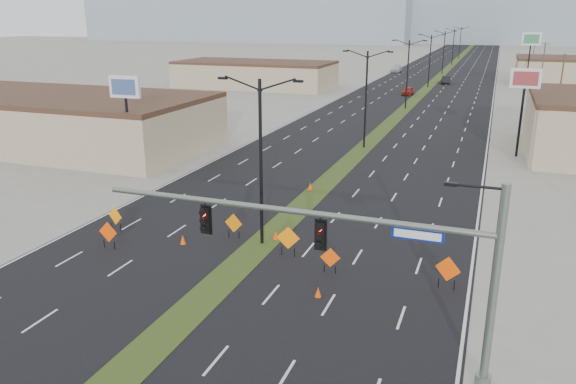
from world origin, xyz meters
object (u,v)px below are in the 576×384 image
(streetlight_0, at_px, (261,158))
(cone_1, at_px, (318,292))
(construction_sign_2, at_px, (234,224))
(construction_sign_5, at_px, (448,270))
(car_far, at_px, (396,69))
(cone_2, at_px, (276,235))
(construction_sign_0, at_px, (115,217))
(pole_sign_west, at_px, (125,95))
(streetlight_4, at_px, (444,51))
(construction_sign_3, at_px, (288,239))
(construction_sign_1, at_px, (108,233))
(streetlight_1, at_px, (366,97))
(construction_sign_4, at_px, (330,259))
(pole_sign_east_far, at_px, (531,43))
(signal_mast, at_px, (367,253))
(car_mid, at_px, (446,80))
(cone_3, at_px, (310,186))
(streetlight_2, at_px, (408,72))
(cone_0, at_px, (183,240))
(streetlight_3, at_px, (430,59))
(car_left, at_px, (408,91))
(pole_sign_east_near, at_px, (525,86))
(streetlight_5, at_px, (453,45))
(streetlight_6, at_px, (460,41))

(streetlight_0, relative_size, cone_1, 18.05)
(construction_sign_2, xyz_separation_m, construction_sign_5, (13.18, -2.50, 0.11))
(car_far, relative_size, cone_2, 9.08)
(construction_sign_2, distance_m, construction_sign_5, 13.42)
(streetlight_0, bearing_deg, construction_sign_0, -172.93)
(cone_1, xyz_separation_m, pole_sign_west, (-22.29, 16.19, 6.66))
(streetlight_4, height_order, construction_sign_3, streetlight_4)
(streetlight_4, relative_size, construction_sign_1, 5.94)
(streetlight_0, xyz_separation_m, streetlight_1, (0.00, 28.00, 0.00))
(construction_sign_0, xyz_separation_m, construction_sign_2, (7.79, 1.42, 0.02))
(car_far, distance_m, pole_sign_west, 103.09)
(streetlight_1, height_order, pole_sign_west, streetlight_1)
(construction_sign_4, height_order, pole_sign_east_far, pole_sign_east_far)
(signal_mast, distance_m, pole_sign_east_far, 95.65)
(signal_mast, xyz_separation_m, cone_1, (-3.28, 4.61, -4.51))
(car_mid, xyz_separation_m, cone_3, (-3.26, -80.49, -0.41))
(construction_sign_3, relative_size, cone_3, 2.73)
(streetlight_2, height_order, streetlight_4, same)
(streetlight_2, distance_m, construction_sign_3, 57.41)
(construction_sign_2, height_order, cone_0, construction_sign_2)
(construction_sign_4, xyz_separation_m, cone_1, (0.21, -2.85, -0.57))
(streetlight_2, xyz_separation_m, pole_sign_east_far, (17.70, 29.13, 3.24))
(construction_sign_3, xyz_separation_m, pole_sign_west, (-19.17, 12.00, 5.86))
(streetlight_3, distance_m, construction_sign_4, 86.81)
(car_far, xyz_separation_m, pole_sign_east_far, (28.93, -28.41, 7.85))
(car_left, relative_size, pole_sign_west, 0.48)
(streetlight_2, height_order, car_mid, streetlight_2)
(pole_sign_west, bearing_deg, pole_sign_east_far, 61.41)
(construction_sign_3, height_order, cone_1, construction_sign_3)
(streetlight_4, bearing_deg, signal_mast, -85.99)
(car_far, height_order, construction_sign_5, construction_sign_5)
(car_mid, bearing_deg, cone_2, -92.88)
(pole_sign_east_far, bearing_deg, construction_sign_3, -115.46)
(streetlight_1, distance_m, streetlight_3, 56.00)
(construction_sign_1, relative_size, pole_sign_east_near, 0.20)
(construction_sign_4, bearing_deg, streetlight_1, 91.01)
(construction_sign_0, bearing_deg, construction_sign_1, -47.28)
(construction_sign_2, height_order, construction_sign_4, construction_sign_2)
(streetlight_1, bearing_deg, pole_sign_west, -134.69)
(construction_sign_3, relative_size, construction_sign_5, 1.02)
(cone_0, bearing_deg, streetlight_3, 86.99)
(signal_mast, relative_size, pole_sign_east_far, 1.55)
(construction_sign_3, height_order, cone_2, construction_sign_3)
(streetlight_5, distance_m, car_far, 29.11)
(construction_sign_0, bearing_deg, pole_sign_east_near, 64.91)
(streetlight_0, height_order, streetlight_4, same)
(construction_sign_5, bearing_deg, cone_2, -179.89)
(streetlight_2, height_order, pole_sign_east_near, streetlight_2)
(streetlight_5, bearing_deg, streetlight_6, 90.00)
(car_left, distance_m, pole_sign_west, 63.11)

